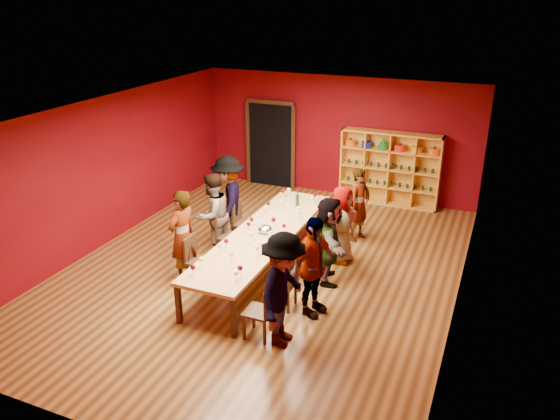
% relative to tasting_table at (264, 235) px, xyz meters
% --- Properties ---
extents(room_shell, '(7.10, 9.10, 3.04)m').
position_rel_tasting_table_xyz_m(room_shell, '(0.00, 0.00, 0.80)').
color(room_shell, '#593817').
rests_on(room_shell, ground).
extents(tasting_table, '(1.10, 4.50, 0.75)m').
position_rel_tasting_table_xyz_m(tasting_table, '(0.00, 0.00, 0.00)').
color(tasting_table, tan).
rests_on(tasting_table, ground).
extents(doorway, '(1.40, 0.17, 2.30)m').
position_rel_tasting_table_xyz_m(doorway, '(-1.80, 4.43, 0.42)').
color(doorway, black).
rests_on(doorway, ground).
extents(shelving_unit, '(2.40, 0.40, 1.80)m').
position_rel_tasting_table_xyz_m(shelving_unit, '(1.40, 4.32, 0.28)').
color(shelving_unit, gold).
rests_on(shelving_unit, ground).
extents(chair_person_left_1, '(0.42, 0.42, 0.89)m').
position_rel_tasting_table_xyz_m(chair_person_left_1, '(-0.91, -0.92, -0.20)').
color(chair_person_left_1, black).
rests_on(chair_person_left_1, ground).
extents(person_left_1, '(0.56, 0.70, 1.73)m').
position_rel_tasting_table_xyz_m(person_left_1, '(-1.17, -0.92, 0.16)').
color(person_left_1, pink).
rests_on(person_left_1, ground).
extents(chair_person_left_2, '(0.42, 0.42, 0.89)m').
position_rel_tasting_table_xyz_m(chair_person_left_2, '(-0.91, 0.20, -0.20)').
color(chair_person_left_2, black).
rests_on(chair_person_left_2, ground).
extents(person_left_2, '(0.63, 0.90, 1.68)m').
position_rel_tasting_table_xyz_m(person_left_2, '(-1.20, 0.20, 0.14)').
color(person_left_2, '#45454A').
rests_on(person_left_2, ground).
extents(chair_person_left_3, '(0.42, 0.42, 0.89)m').
position_rel_tasting_table_xyz_m(chair_person_left_3, '(-0.91, 0.88, -0.20)').
color(chair_person_left_3, black).
rests_on(chair_person_left_3, ground).
extents(person_left_3, '(0.90, 1.28, 1.83)m').
position_rel_tasting_table_xyz_m(person_left_3, '(-1.20, 0.88, 0.22)').
color(person_left_3, '#141A39').
rests_on(person_left_3, ground).
extents(chair_person_right_0, '(0.42, 0.42, 0.89)m').
position_rel_tasting_table_xyz_m(chair_person_right_0, '(0.91, -2.00, -0.20)').
color(chair_person_right_0, black).
rests_on(chair_person_right_0, ground).
extents(person_right_0, '(0.50, 1.17, 1.80)m').
position_rel_tasting_table_xyz_m(person_right_0, '(1.23, -2.00, 0.20)').
color(person_right_0, '#527EA9').
rests_on(person_right_0, ground).
extents(chair_person_right_1, '(0.42, 0.42, 0.89)m').
position_rel_tasting_table_xyz_m(chair_person_right_1, '(0.91, -1.08, -0.20)').
color(chair_person_right_1, black).
rests_on(chair_person_right_1, ground).
extents(person_right_1, '(0.75, 1.09, 1.70)m').
position_rel_tasting_table_xyz_m(person_right_1, '(1.35, -1.08, 0.15)').
color(person_right_1, silver).
rests_on(person_right_1, ground).
extents(chair_person_right_2, '(0.42, 0.42, 0.89)m').
position_rel_tasting_table_xyz_m(chair_person_right_2, '(0.91, 0.04, -0.20)').
color(chair_person_right_2, black).
rests_on(chair_person_right_2, ground).
extents(person_right_2, '(0.99, 1.55, 1.62)m').
position_rel_tasting_table_xyz_m(person_right_2, '(1.25, 0.04, 0.11)').
color(person_right_2, '#6184C8').
rests_on(person_right_2, ground).
extents(chair_person_right_3, '(0.42, 0.42, 0.89)m').
position_rel_tasting_table_xyz_m(chair_person_right_3, '(0.91, 0.89, -0.20)').
color(chair_person_right_3, black).
rests_on(chair_person_right_3, ground).
extents(person_right_3, '(0.48, 0.78, 1.53)m').
position_rel_tasting_table_xyz_m(person_right_3, '(1.23, 0.89, 0.07)').
color(person_right_3, '#151D3C').
rests_on(person_right_3, ground).
extents(chair_person_right_4, '(0.42, 0.42, 0.89)m').
position_rel_tasting_table_xyz_m(chair_person_right_4, '(0.91, 1.99, -0.20)').
color(chair_person_right_4, black).
rests_on(chair_person_right_4, ground).
extents(person_right_4, '(0.59, 0.68, 1.56)m').
position_rel_tasting_table_xyz_m(person_right_4, '(1.28, 1.99, 0.08)').
color(person_right_4, silver).
rests_on(person_right_4, ground).
extents(wine_glass_0, '(0.09, 0.09, 0.22)m').
position_rel_tasting_table_xyz_m(wine_glass_0, '(0.34, 1.82, 0.21)').
color(wine_glass_0, white).
rests_on(wine_glass_0, tasting_table).
extents(wine_glass_1, '(0.09, 0.09, 0.22)m').
position_rel_tasting_table_xyz_m(wine_glass_1, '(0.08, 0.27, 0.21)').
color(wine_glass_1, white).
rests_on(wine_glass_1, tasting_table).
extents(wine_glass_2, '(0.09, 0.09, 0.22)m').
position_rel_tasting_table_xyz_m(wine_glass_2, '(0.36, 1.65, 0.21)').
color(wine_glass_2, white).
rests_on(wine_glass_2, tasting_table).
extents(wine_glass_3, '(0.08, 0.08, 0.21)m').
position_rel_tasting_table_xyz_m(wine_glass_3, '(-0.35, -1.65, 0.20)').
color(wine_glass_3, white).
rests_on(wine_glass_3, tasting_table).
extents(wine_glass_4, '(0.08, 0.08, 0.21)m').
position_rel_tasting_table_xyz_m(wine_glass_4, '(0.31, 1.01, 0.20)').
color(wine_glass_4, white).
rests_on(wine_glass_4, tasting_table).
extents(wine_glass_5, '(0.08, 0.08, 0.19)m').
position_rel_tasting_table_xyz_m(wine_glass_5, '(0.35, 0.14, 0.19)').
color(wine_glass_5, white).
rests_on(wine_glass_5, tasting_table).
extents(wine_glass_6, '(0.08, 0.08, 0.20)m').
position_rel_tasting_table_xyz_m(wine_glass_6, '(-0.31, -0.88, 0.20)').
color(wine_glass_6, white).
rests_on(wine_glass_6, tasting_table).
extents(wine_glass_7, '(0.09, 0.09, 0.22)m').
position_rel_tasting_table_xyz_m(wine_glass_7, '(-0.36, 1.78, 0.21)').
color(wine_glass_7, white).
rests_on(wine_glass_7, tasting_table).
extents(wine_glass_8, '(0.08, 0.08, 0.19)m').
position_rel_tasting_table_xyz_m(wine_glass_8, '(-0.28, -0.05, 0.19)').
color(wine_glass_8, white).
rests_on(wine_glass_8, tasting_table).
extents(wine_glass_9, '(0.08, 0.08, 0.19)m').
position_rel_tasting_table_xyz_m(wine_glass_9, '(0.36, -1.81, 0.19)').
color(wine_glass_9, white).
rests_on(wine_glass_9, tasting_table).
extents(wine_glass_10, '(0.08, 0.08, 0.21)m').
position_rel_tasting_table_xyz_m(wine_glass_10, '(-0.33, -1.93, 0.20)').
color(wine_glass_10, white).
rests_on(wine_glass_10, tasting_table).
extents(wine_glass_11, '(0.08, 0.08, 0.21)m').
position_rel_tasting_table_xyz_m(wine_glass_11, '(-0.31, 0.14, 0.20)').
color(wine_glass_11, white).
rests_on(wine_glass_11, tasting_table).
extents(wine_glass_12, '(0.08, 0.08, 0.20)m').
position_rel_tasting_table_xyz_m(wine_glass_12, '(-0.03, -0.46, 0.19)').
color(wine_glass_12, white).
rests_on(wine_glass_12, tasting_table).
extents(wine_glass_13, '(0.08, 0.08, 0.21)m').
position_rel_tasting_table_xyz_m(wine_glass_13, '(0.37, 0.81, 0.20)').
color(wine_glass_13, white).
rests_on(wine_glass_13, tasting_table).
extents(wine_glass_14, '(0.08, 0.08, 0.20)m').
position_rel_tasting_table_xyz_m(wine_glass_14, '(0.36, -0.20, 0.19)').
color(wine_glass_14, white).
rests_on(wine_glass_14, tasting_table).
extents(wine_glass_15, '(0.08, 0.08, 0.20)m').
position_rel_tasting_table_xyz_m(wine_glass_15, '(-0.32, 0.72, 0.20)').
color(wine_glass_15, white).
rests_on(wine_glass_15, tasting_table).
extents(wine_glass_16, '(0.08, 0.08, 0.19)m').
position_rel_tasting_table_xyz_m(wine_glass_16, '(-0.33, -1.07, 0.19)').
color(wine_glass_16, white).
rests_on(wine_glass_16, tasting_table).
extents(wine_glass_17, '(0.09, 0.09, 0.21)m').
position_rel_tasting_table_xyz_m(wine_glass_17, '(0.31, -0.77, 0.21)').
color(wine_glass_17, white).
rests_on(wine_glass_17, tasting_table).
extents(wine_glass_18, '(0.09, 0.09, 0.21)m').
position_rel_tasting_table_xyz_m(wine_glass_18, '(0.36, -1.67, 0.21)').
color(wine_glass_18, white).
rests_on(wine_glass_18, tasting_table).
extents(wine_glass_19, '(0.09, 0.09, 0.22)m').
position_rel_tasting_table_xyz_m(wine_glass_19, '(-0.27, 1.88, 0.21)').
color(wine_glass_19, white).
rests_on(wine_glass_19, tasting_table).
extents(wine_glass_20, '(0.08, 0.08, 0.19)m').
position_rel_tasting_table_xyz_m(wine_glass_20, '(-0.36, 1.04, 0.19)').
color(wine_glass_20, white).
rests_on(wine_glass_20, tasting_table).
extents(wine_glass_21, '(0.08, 0.08, 0.21)m').
position_rel_tasting_table_xyz_m(wine_glass_21, '(-0.00, -1.28, 0.20)').
color(wine_glass_21, white).
rests_on(wine_glass_21, tasting_table).
extents(wine_glass_22, '(0.08, 0.08, 0.21)m').
position_rel_tasting_table_xyz_m(wine_glass_22, '(-0.16, 1.21, 0.20)').
color(wine_glass_22, white).
rests_on(wine_glass_22, tasting_table).
extents(wine_glass_23, '(0.09, 0.09, 0.22)m').
position_rel_tasting_table_xyz_m(wine_glass_23, '(0.30, -0.93, 0.21)').
color(wine_glass_23, white).
rests_on(wine_glass_23, tasting_table).
extents(spittoon_bowl, '(0.27, 0.27, 0.15)m').
position_rel_tasting_table_xyz_m(spittoon_bowl, '(0.01, 0.02, 0.12)').
color(spittoon_bowl, silver).
rests_on(spittoon_bowl, tasting_table).
extents(carafe_a, '(0.10, 0.10, 0.23)m').
position_rel_tasting_table_xyz_m(carafe_a, '(-0.08, 0.02, 0.16)').
color(carafe_a, white).
rests_on(carafe_a, tasting_table).
extents(carafe_b, '(0.12, 0.12, 0.24)m').
position_rel_tasting_table_xyz_m(carafe_b, '(0.31, -0.38, 0.16)').
color(carafe_b, white).
rests_on(carafe_b, tasting_table).
extents(wine_bottle, '(0.10, 0.10, 0.32)m').
position_rel_tasting_table_xyz_m(wine_bottle, '(0.08, 1.50, 0.17)').
color(wine_bottle, '#14371B').
rests_on(wine_bottle, tasting_table).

